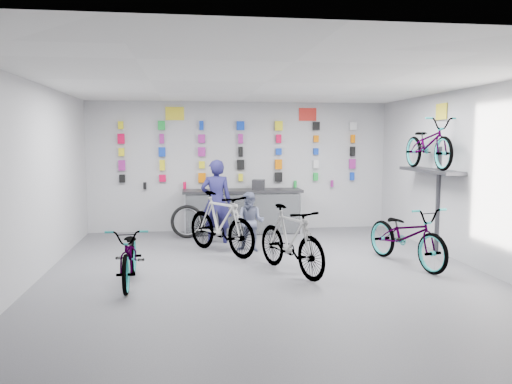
{
  "coord_description": "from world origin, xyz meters",
  "views": [
    {
      "loc": [
        -1.19,
        -7.64,
        2.13
      ],
      "look_at": [
        0.02,
        1.4,
        1.17
      ],
      "focal_mm": 35.0,
      "sensor_mm": 36.0,
      "label": 1
    }
  ],
  "objects": [
    {
      "name": "bike_right",
      "position": [
        2.46,
        0.29,
        0.52
      ],
      "size": [
        1.17,
        2.08,
        1.03
      ],
      "primitive_type": "imported",
      "rotation": [
        0.0,
        0.0,
        0.26
      ],
      "color": "gray",
      "rests_on": "floor"
    },
    {
      "name": "register",
      "position": [
        0.37,
        3.55,
        1.11
      ],
      "size": [
        0.34,
        0.35,
        0.22
      ],
      "primitive_type": "cube",
      "rotation": [
        0.0,
        0.0,
        -0.22
      ],
      "color": "black",
      "rests_on": "counter"
    },
    {
      "name": "bike_center",
      "position": [
        0.4,
        0.03,
        0.54
      ],
      "size": [
        1.16,
        1.86,
        1.08
      ],
      "primitive_type": "imported",
      "rotation": [
        0.0,
        0.0,
        0.39
      ],
      "color": "gray",
      "rests_on": "floor"
    },
    {
      "name": "bike_left",
      "position": [
        -2.07,
        -0.24,
        0.44
      ],
      "size": [
        0.63,
        1.7,
        0.88
      ],
      "primitive_type": "imported",
      "rotation": [
        0.0,
        0.0,
        0.03
      ],
      "color": "gray",
      "rests_on": "floor"
    },
    {
      "name": "sign_left",
      "position": [
        -1.5,
        3.98,
        2.72
      ],
      "size": [
        0.42,
        0.02,
        0.3
      ],
      "primitive_type": "cube",
      "color": "yellow",
      "rests_on": "wall_back"
    },
    {
      "name": "ceiling",
      "position": [
        0.0,
        0.0,
        3.0
      ],
      "size": [
        8.0,
        8.0,
        0.0
      ],
      "primitive_type": "plane",
      "rotation": [
        3.14,
        0.0,
        0.0
      ],
      "color": "white",
      "rests_on": "wall_back"
    },
    {
      "name": "spare_wheel",
      "position": [
        -1.25,
        3.17,
        0.36
      ],
      "size": [
        0.74,
        0.3,
        0.72
      ],
      "rotation": [
        0.0,
        0.0,
        0.16
      ],
      "color": "black",
      "rests_on": "floor"
    },
    {
      "name": "counter",
      "position": [
        0.0,
        3.54,
        0.49
      ],
      "size": [
        2.7,
        0.66,
        1.0
      ],
      "color": "black",
      "rests_on": "floor"
    },
    {
      "name": "wall_left",
      "position": [
        -3.5,
        0.0,
        1.5
      ],
      "size": [
        0.0,
        8.0,
        8.0
      ],
      "primitive_type": "plane",
      "rotation": [
        1.57,
        0.0,
        1.57
      ],
      "color": "#B9B9BC",
      "rests_on": "floor"
    },
    {
      "name": "floor",
      "position": [
        0.0,
        0.0,
        0.0
      ],
      "size": [
        8.0,
        8.0,
        0.0
      ],
      "primitive_type": "plane",
      "color": "#4C4C51",
      "rests_on": "ground"
    },
    {
      "name": "customer",
      "position": [
        -0.04,
        1.69,
        0.57
      ],
      "size": [
        0.68,
        0.61,
        1.13
      ],
      "primitive_type": "imported",
      "rotation": [
        0.0,
        0.0,
        -0.4
      ],
      "color": "slate",
      "rests_on": "floor"
    },
    {
      "name": "sign_side",
      "position": [
        3.48,
        1.2,
        2.65
      ],
      "size": [
        0.02,
        0.4,
        0.3
      ],
      "primitive_type": "cube",
      "color": "yellow",
      "rests_on": "wall_right"
    },
    {
      "name": "wall_right",
      "position": [
        3.5,
        0.0,
        1.5
      ],
      "size": [
        0.0,
        8.0,
        8.0
      ],
      "primitive_type": "plane",
      "rotation": [
        1.57,
        0.0,
        -1.57
      ],
      "color": "#B9B9BC",
      "rests_on": "floor"
    },
    {
      "name": "wall_front",
      "position": [
        0.0,
        -4.0,
        1.5
      ],
      "size": [
        7.0,
        0.0,
        7.0
      ],
      "primitive_type": "plane",
      "rotation": [
        -1.57,
        0.0,
        0.0
      ],
      "color": "#B9B9BC",
      "rests_on": "floor"
    },
    {
      "name": "wall_bracket",
      "position": [
        3.33,
        1.2,
        1.46
      ],
      "size": [
        0.39,
        1.9,
        2.0
      ],
      "color": "#333338",
      "rests_on": "wall_right"
    },
    {
      "name": "clerk",
      "position": [
        -0.65,
        2.57,
        0.86
      ],
      "size": [
        0.64,
        0.43,
        1.73
      ],
      "primitive_type": "imported",
      "rotation": [
        0.0,
        0.0,
        3.11
      ],
      "color": "#191847",
      "rests_on": "floor"
    },
    {
      "name": "bike_wall",
      "position": [
        3.25,
        1.2,
        2.05
      ],
      "size": [
        0.63,
        1.8,
        0.95
      ],
      "primitive_type": "imported",
      "color": "gray",
      "rests_on": "wall_bracket"
    },
    {
      "name": "sign_right",
      "position": [
        1.6,
        3.98,
        2.72
      ],
      "size": [
        0.42,
        0.02,
        0.3
      ],
      "primitive_type": "cube",
      "color": "red",
      "rests_on": "wall_back"
    },
    {
      "name": "merch_wall",
      "position": [
        -0.05,
        3.93,
        1.8
      ],
      "size": [
        5.56,
        0.08,
        1.56
      ],
      "color": "black",
      "rests_on": "wall_back"
    },
    {
      "name": "bike_service",
      "position": [
        -0.62,
        1.56,
        0.58
      ],
      "size": [
        1.54,
        1.89,
        1.15
      ],
      "primitive_type": "imported",
      "rotation": [
        0.0,
        0.0,
        0.6
      ],
      "color": "gray",
      "rests_on": "floor"
    },
    {
      "name": "wall_back",
      "position": [
        0.0,
        4.0,
        1.5
      ],
      "size": [
        7.0,
        0.0,
        7.0
      ],
      "primitive_type": "plane",
      "rotation": [
        1.57,
        0.0,
        0.0
      ],
      "color": "#B9B9BC",
      "rests_on": "floor"
    }
  ]
}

